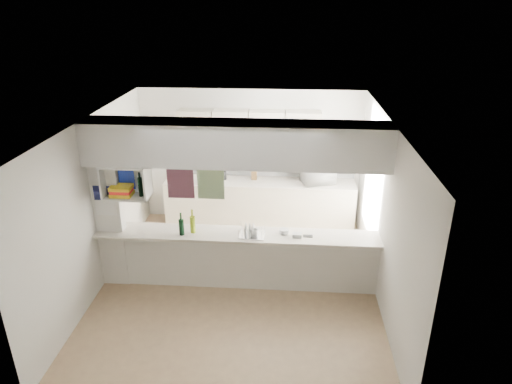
# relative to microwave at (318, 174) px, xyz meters

# --- Properties ---
(floor) EXTENTS (4.80, 4.80, 0.00)m
(floor) POSITION_rel_microwave_xyz_m (-1.29, -2.10, -1.08)
(floor) COLOR #967657
(floor) RESTS_ON ground
(ceiling) EXTENTS (4.80, 4.80, 0.00)m
(ceiling) POSITION_rel_microwave_xyz_m (-1.29, -2.10, 1.52)
(ceiling) COLOR white
(ceiling) RESTS_ON wall_back
(wall_back) EXTENTS (4.20, 0.00, 4.20)m
(wall_back) POSITION_rel_microwave_xyz_m (-1.29, 0.30, 0.22)
(wall_back) COLOR silver
(wall_back) RESTS_ON floor
(wall_left) EXTENTS (0.00, 4.80, 4.80)m
(wall_left) POSITION_rel_microwave_xyz_m (-3.39, -2.10, 0.22)
(wall_left) COLOR silver
(wall_left) RESTS_ON floor
(wall_right) EXTENTS (0.00, 4.80, 4.80)m
(wall_right) POSITION_rel_microwave_xyz_m (0.81, -2.10, 0.22)
(wall_right) COLOR silver
(wall_right) RESTS_ON floor
(servery_partition) EXTENTS (4.20, 0.50, 2.60)m
(servery_partition) POSITION_rel_microwave_xyz_m (-1.47, -2.10, 0.57)
(servery_partition) COLOR silver
(servery_partition) RESTS_ON floor
(cubby_shelf) EXTENTS (0.65, 0.35, 0.50)m
(cubby_shelf) POSITION_rel_microwave_xyz_m (-2.86, -2.17, 0.63)
(cubby_shelf) COLOR white
(cubby_shelf) RESTS_ON bulkhead
(kitchen_run) EXTENTS (3.60, 0.63, 2.24)m
(kitchen_run) POSITION_rel_microwave_xyz_m (-1.13, 0.03, -0.26)
(kitchen_run) COLOR beige
(kitchen_run) RESTS_ON floor
(microwave) EXTENTS (0.69, 0.56, 0.33)m
(microwave) POSITION_rel_microwave_xyz_m (0.00, 0.00, 0.00)
(microwave) COLOR white
(microwave) RESTS_ON bench_top
(bowl) EXTENTS (0.24, 0.24, 0.06)m
(bowl) POSITION_rel_microwave_xyz_m (0.01, -0.03, 0.19)
(bowl) COLOR navy
(bowl) RESTS_ON microwave
(dish_rack) EXTENTS (0.39, 0.30, 0.20)m
(dish_rack) POSITION_rel_microwave_xyz_m (-1.07, -2.15, -0.08)
(dish_rack) COLOR silver
(dish_rack) RESTS_ON breakfast_bar
(cup) EXTENTS (0.14, 0.14, 0.10)m
(cup) POSITION_rel_microwave_xyz_m (-1.03, -2.17, -0.10)
(cup) COLOR white
(cup) RESTS_ON dish_rack
(wine_bottles) EXTENTS (0.23, 0.16, 0.37)m
(wine_bottles) POSITION_rel_microwave_xyz_m (-2.02, -2.16, -0.03)
(wine_bottles) COLOR black
(wine_bottles) RESTS_ON breakfast_bar
(plastic_tubs) EXTENTS (0.49, 0.21, 0.07)m
(plastic_tubs) POSITION_rel_microwave_xyz_m (-0.51, -2.09, -0.13)
(plastic_tubs) COLOR silver
(plastic_tubs) RESTS_ON breakfast_bar
(utensil_jar) EXTENTS (0.11, 0.11, 0.16)m
(utensil_jar) POSITION_rel_microwave_xyz_m (-1.79, 0.05, -0.09)
(utensil_jar) COLOR black
(utensil_jar) RESTS_ON bench_top
(knife_block) EXTENTS (0.11, 0.09, 0.20)m
(knife_block) POSITION_rel_microwave_xyz_m (-1.21, 0.08, -0.06)
(knife_block) COLOR #50371B
(knife_block) RESTS_ON bench_top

